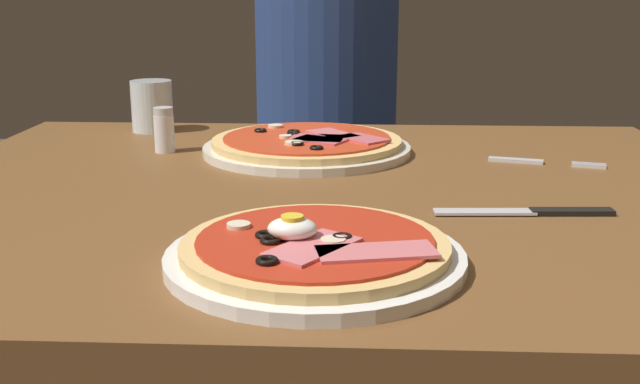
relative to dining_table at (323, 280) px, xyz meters
name	(u,v)px	position (x,y,z in m)	size (l,w,h in m)	color
dining_table	(323,280)	(0.00, 0.00, 0.00)	(1.05, 0.88, 0.75)	brown
pizza_foreground	(315,252)	(0.01, -0.28, 0.14)	(0.27, 0.27, 0.05)	white
pizza_across_left	(307,145)	(-0.03, 0.19, 0.14)	(0.31, 0.31, 0.03)	silver
water_glass_near	(152,110)	(-0.31, 0.36, 0.16)	(0.07, 0.07, 0.09)	silver
fork	(537,162)	(0.29, 0.14, 0.13)	(0.16, 0.05, 0.00)	silver
knife	(537,212)	(0.24, -0.11, 0.13)	(0.20, 0.03, 0.01)	silver
salt_shaker	(164,130)	(-0.24, 0.19, 0.16)	(0.03, 0.03, 0.07)	white
diner_person	(326,175)	(-0.03, 0.84, -0.07)	(0.32, 0.32, 1.18)	black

